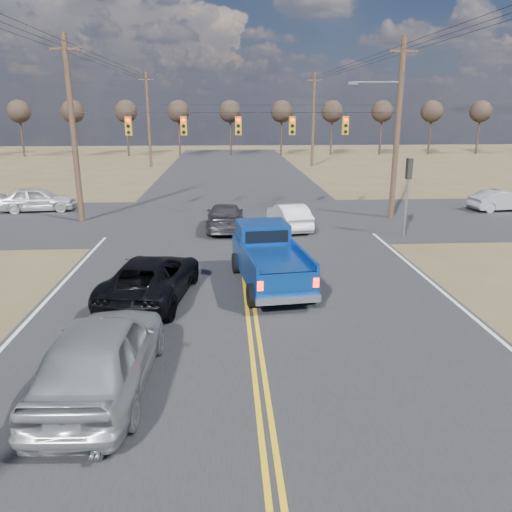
{
  "coord_description": "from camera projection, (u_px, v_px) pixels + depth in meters",
  "views": [
    {
      "loc": [
        -0.72,
        -10.5,
        6.18
      ],
      "look_at": [
        0.23,
        5.33,
        1.5
      ],
      "focal_mm": 35.0,
      "sensor_mm": 36.0,
      "label": 1
    }
  ],
  "objects": [
    {
      "name": "treeline",
      "position": [
        235.0,
        116.0,
        36.05
      ],
      "size": [
        87.0,
        117.8,
        7.4
      ],
      "color": "#33261C",
      "rests_on": "ground"
    },
    {
      "name": "white_car_queue",
      "position": [
        289.0,
        216.0,
        26.64
      ],
      "size": [
        2.11,
        4.39,
        1.39
      ],
      "primitive_type": "imported",
      "rotation": [
        0.0,
        0.0,
        3.3
      ],
      "color": "white",
      "rests_on": "ground"
    },
    {
      "name": "utility_poles",
      "position": [
        239.0,
        128.0,
        26.64
      ],
      "size": [
        19.6,
        58.32,
        10.0
      ],
      "color": "#473323",
      "rests_on": "ground"
    },
    {
      "name": "dgrey_car_queue",
      "position": [
        225.0,
        217.0,
        26.44
      ],
      "size": [
        2.02,
        4.84,
        1.4
      ],
      "primitive_type": "imported",
      "rotation": [
        0.0,
        0.0,
        3.13
      ],
      "color": "#36363B",
      "rests_on": "ground"
    },
    {
      "name": "road_cross",
      "position": [
        239.0,
        219.0,
        29.08
      ],
      "size": [
        120.0,
        12.0,
        0.02
      ],
      "primitive_type": "cube",
      "color": "#28282B",
      "rests_on": "ground"
    },
    {
      "name": "pickup_truck",
      "position": [
        269.0,
        259.0,
        17.96
      ],
      "size": [
        2.72,
        5.73,
        2.07
      ],
      "rotation": [
        0.0,
        0.0,
        0.12
      ],
      "color": "black",
      "rests_on": "ground"
    },
    {
      "name": "road_main",
      "position": [
        244.0,
        259.0,
        21.42
      ],
      "size": [
        14.0,
        120.0,
        0.02
      ],
      "primitive_type": "cube",
      "color": "#28282B",
      "rests_on": "ground"
    },
    {
      "name": "silver_suv",
      "position": [
        101.0,
        354.0,
        11.13
      ],
      "size": [
        2.37,
        5.47,
        1.84
      ],
      "primitive_type": "imported",
      "rotation": [
        0.0,
        0.0,
        3.11
      ],
      "color": "#93969A",
      "rests_on": "ground"
    },
    {
      "name": "ground",
      "position": [
        260.0,
        380.0,
        11.85
      ],
      "size": [
        160.0,
        160.0,
        0.0
      ],
      "primitive_type": "plane",
      "color": "brown",
      "rests_on": "ground"
    },
    {
      "name": "black_suv",
      "position": [
        151.0,
        277.0,
        16.78
      ],
      "size": [
        3.23,
        5.62,
        1.48
      ],
      "primitive_type": "imported",
      "rotation": [
        0.0,
        0.0,
        2.99
      ],
      "color": "black",
      "rests_on": "ground"
    },
    {
      "name": "cross_car_west",
      "position": [
        38.0,
        199.0,
        31.22
      ],
      "size": [
        2.37,
        4.72,
        1.54
      ],
      "primitive_type": "imported",
      "rotation": [
        0.0,
        0.0,
        1.69
      ],
      "color": "silver",
      "rests_on": "ground"
    },
    {
      "name": "signal_gantry",
      "position": [
        247.0,
        130.0,
        27.47
      ],
      "size": [
        19.6,
        4.83,
        10.0
      ],
      "color": "#473323",
      "rests_on": "ground"
    },
    {
      "name": "cross_car_east_near",
      "position": [
        501.0,
        200.0,
        31.41
      ],
      "size": [
        2.02,
        4.14,
        1.31
      ],
      "primitive_type": "imported",
      "rotation": [
        0.0,
        0.0,
        1.74
      ],
      "color": "#A7A9AF",
      "rests_on": "ground"
    }
  ]
}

